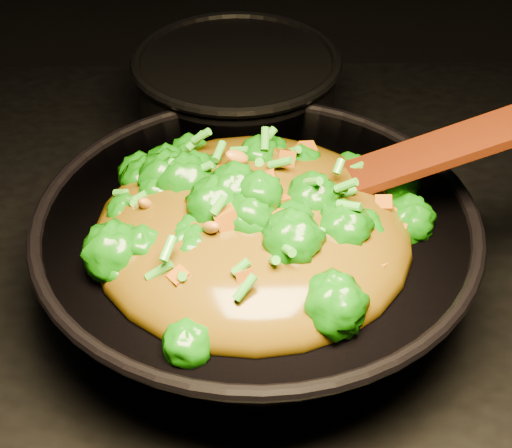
{
  "coord_description": "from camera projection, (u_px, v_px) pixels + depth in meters",
  "views": [
    {
      "loc": [
        0.1,
        -0.65,
        1.49
      ],
      "look_at": [
        0.12,
        -0.06,
        1.0
      ],
      "focal_mm": 55.0,
      "sensor_mm": 36.0,
      "label": 1
    }
  ],
  "objects": [
    {
      "name": "wok",
      "position": [
        256.0,
        264.0,
        0.78
      ],
      "size": [
        0.42,
        0.42,
        0.12
      ],
      "primitive_type": null,
      "rotation": [
        0.0,
        0.0,
        0.0
      ],
      "color": "black",
      "rests_on": "stovetop"
    },
    {
      "name": "stir_fry",
      "position": [
        252.0,
        195.0,
        0.69
      ],
      "size": [
        0.37,
        0.37,
        0.1
      ],
      "primitive_type": null,
      "rotation": [
        0.0,
        0.0,
        0.34
      ],
      "color": "#126407",
      "rests_on": "wok"
    },
    {
      "name": "spatula",
      "position": [
        406.0,
        161.0,
        0.72
      ],
      "size": [
        0.31,
        0.05,
        0.13
      ],
      "primitive_type": "cube",
      "rotation": [
        0.0,
        -0.38,
        0.01
      ],
      "color": "#3E1B07",
      "rests_on": "wok"
    },
    {
      "name": "back_pot",
      "position": [
        237.0,
        105.0,
        0.99
      ],
      "size": [
        0.32,
        0.32,
        0.14
      ],
      "primitive_type": "cylinder",
      "rotation": [
        0.0,
        0.0,
        -0.38
      ],
      "color": "black",
      "rests_on": "stovetop"
    }
  ]
}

